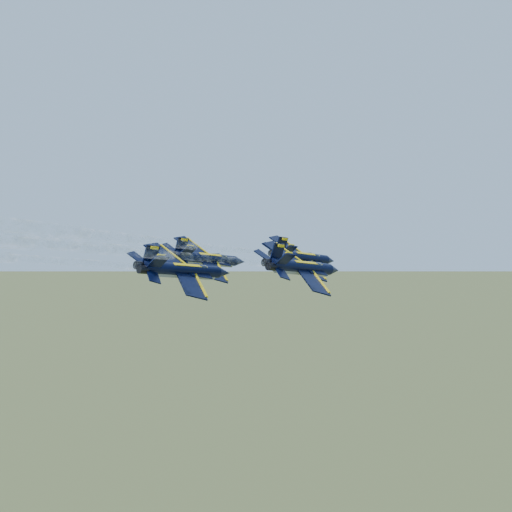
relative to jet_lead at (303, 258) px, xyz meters
The scene contains 4 objects.
jet_lead is the anchor object (origin of this frame).
jet_left 17.40m from the jet_lead, 143.18° to the right, with size 12.18×18.78×7.67m.
jet_right 17.15m from the jet_lead, 64.21° to the right, with size 12.18×18.78×7.67m.
jet_slot 28.76m from the jet_lead, 102.12° to the right, with size 12.18×18.78×7.67m.
Camera 1 is at (52.71, -90.84, 107.83)m, focal length 45.00 mm.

